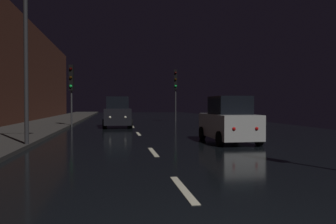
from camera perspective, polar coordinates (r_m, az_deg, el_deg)
The scene contains 8 objects.
ground at distance 28.08m, azimuth -6.31°, elevation -2.14°, with size 25.94×84.00×0.02m, color black.
sidewalk_left at distance 28.56m, azimuth -20.01°, elevation -1.98°, with size 4.40×84.00×0.15m, color #33302D.
lane_centerline at distance 22.22m, azimuth -5.58°, elevation -3.01°, with size 0.16×32.83×0.01m.
traffic_light_far_right at distance 32.40m, azimuth 1.29°, elevation 4.79°, with size 0.36×0.48×4.99m.
traffic_light_far_left at distance 25.87m, azimuth -16.05°, elevation 4.87°, with size 0.34×0.47×4.58m.
streetlamp_overhead at distance 14.27m, azimuth -21.20°, elevation 14.81°, with size 1.70×0.44×7.66m.
car_approaching_headlights at distance 25.09m, azimuth -8.56°, elevation -0.20°, with size 2.05×4.44×2.23m.
car_parked_right_near at distance 15.18m, azimuth 10.22°, elevation -1.54°, with size 1.86×4.04×2.03m.
Camera 1 is at (-1.34, -3.50, 1.68)m, focal length 36.01 mm.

